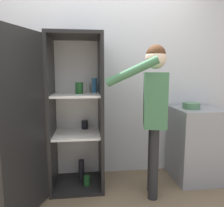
# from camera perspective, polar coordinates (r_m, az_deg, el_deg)

# --- Properties ---
(wall_back) EXTENTS (7.00, 0.06, 2.55)m
(wall_back) POSITION_cam_1_polar(r_m,az_deg,el_deg) (2.80, -3.83, 7.08)
(wall_back) COLOR silver
(wall_back) RESTS_ON ground_plane
(refrigerator) EXTENTS (0.87, 1.10, 1.74)m
(refrigerator) POSITION_cam_1_polar(r_m,az_deg,el_deg) (2.44, -11.74, -3.01)
(refrigerator) COLOR black
(refrigerator) RESTS_ON ground_plane
(person) EXTENTS (0.68, 0.51, 1.60)m
(person) POSITION_cam_1_polar(r_m,az_deg,el_deg) (2.29, 10.86, 0.49)
(person) COLOR #262628
(person) RESTS_ON ground_plane
(counter) EXTENTS (0.60, 0.57, 0.89)m
(counter) POSITION_cam_1_polar(r_m,az_deg,el_deg) (2.96, 21.44, -9.74)
(counter) COLOR gray
(counter) RESTS_ON ground_plane
(bowl) EXTENTS (0.20, 0.20, 0.07)m
(bowl) POSITION_cam_1_polar(r_m,az_deg,el_deg) (2.77, 20.00, -0.55)
(bowl) COLOR #517F5B
(bowl) RESTS_ON counter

